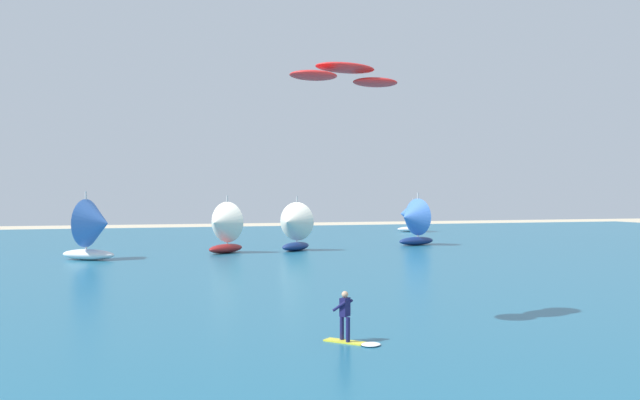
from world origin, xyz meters
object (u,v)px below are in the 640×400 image
(sailboat_far_right, at_px, (408,216))
(sailboat_far_left, at_px, (293,226))
(kite, at_px, (345,74))
(sailboat_center_horizon, at_px, (221,227))
(sailboat_mid_right, at_px, (412,221))
(sailboat_trailing, at_px, (95,229))
(kitesurfer, at_px, (350,324))

(sailboat_far_right, bearing_deg, sailboat_far_left, -131.13)
(kite, relative_size, sailboat_center_horizon, 1.00)
(kite, bearing_deg, sailboat_center_horizon, 89.11)
(sailboat_far_right, height_order, sailboat_mid_right, sailboat_mid_right)
(sailboat_far_right, xyz_separation_m, sailboat_trailing, (-37.76, -28.71, 0.31))
(sailboat_far_right, xyz_separation_m, sailboat_center_horizon, (-28.03, -25.66, 0.17))
(sailboat_far_right, distance_m, sailboat_trailing, 47.43)
(sailboat_mid_right, bearing_deg, kite, -117.85)
(sailboat_mid_right, xyz_separation_m, sailboat_trailing, (-28.36, -6.79, 0.02))
(kitesurfer, height_order, sailboat_center_horizon, sailboat_center_horizon)
(sailboat_far_right, height_order, sailboat_far_left, sailboat_far_left)
(sailboat_far_right, distance_m, sailboat_mid_right, 23.85)
(kitesurfer, distance_m, sailboat_trailing, 33.24)
(kitesurfer, height_order, sailboat_far_left, sailboat_far_left)
(kite, xyz_separation_m, sailboat_trailing, (-9.23, 29.42, -6.87))
(kitesurfer, relative_size, sailboat_trailing, 0.36)
(sailboat_center_horizon, bearing_deg, kitesurfer, -92.04)
(kitesurfer, bearing_deg, sailboat_center_horizon, 87.96)
(sailboat_far_left, distance_m, sailboat_mid_right, 12.87)
(sailboat_far_right, distance_m, sailboat_center_horizon, 38.00)
(kitesurfer, height_order, sailboat_mid_right, sailboat_mid_right)
(sailboat_far_left, bearing_deg, kite, -101.38)
(kitesurfer, distance_m, sailboat_mid_right, 43.71)
(kitesurfer, height_order, kite, kite)
(kite, xyz_separation_m, sailboat_far_right, (28.53, 58.12, -7.18))
(kitesurfer, relative_size, sailboat_far_left, 0.39)
(sailboat_far_right, bearing_deg, kitesurfer, -115.72)
(sailboat_center_horizon, bearing_deg, sailboat_trailing, -162.61)
(kitesurfer, distance_m, sailboat_far_left, 36.53)
(kite, height_order, sailboat_far_left, kite)
(kite, height_order, sailboat_mid_right, kite)
(sailboat_center_horizon, bearing_deg, sailboat_far_left, 5.59)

